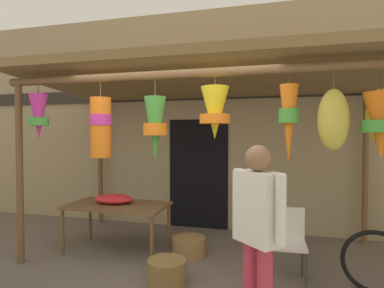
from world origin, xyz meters
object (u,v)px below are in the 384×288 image
at_px(flower_heap_on_table, 114,199).
at_px(vendor_in_orange, 258,224).
at_px(folding_chair, 288,237).
at_px(wicker_basket_spare, 189,246).
at_px(display_table, 117,208).
at_px(wicker_basket_by_table, 167,272).

distance_m(flower_heap_on_table, vendor_in_orange, 2.69).
xyz_separation_m(flower_heap_on_table, folding_chair, (2.48, -0.35, -0.26)).
distance_m(wicker_basket_spare, vendor_in_orange, 2.11).
distance_m(display_table, wicker_basket_spare, 1.18).
distance_m(folding_chair, wicker_basket_spare, 1.46).
height_order(display_table, wicker_basket_by_table, display_table).
relative_size(flower_heap_on_table, wicker_basket_by_table, 1.33).
distance_m(flower_heap_on_table, wicker_basket_spare, 1.31).
bearing_deg(flower_heap_on_table, vendor_in_orange, -35.16).
bearing_deg(display_table, flower_heap_on_table, 147.99).
distance_m(wicker_basket_by_table, vendor_in_orange, 1.51).
bearing_deg(folding_chair, wicker_basket_spare, 162.18).
relative_size(folding_chair, wicker_basket_spare, 1.74).
bearing_deg(vendor_in_orange, wicker_basket_by_table, 146.86).
relative_size(display_table, wicker_basket_spare, 3.04).
relative_size(display_table, folding_chair, 1.74).
distance_m(flower_heap_on_table, wicker_basket_by_table, 1.54).
distance_m(flower_heap_on_table, folding_chair, 2.52).
height_order(wicker_basket_spare, vendor_in_orange, vendor_in_orange).
xyz_separation_m(display_table, flower_heap_on_table, (-0.08, 0.05, 0.13)).
bearing_deg(display_table, wicker_basket_spare, 6.76).
distance_m(display_table, wicker_basket_by_table, 1.41).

